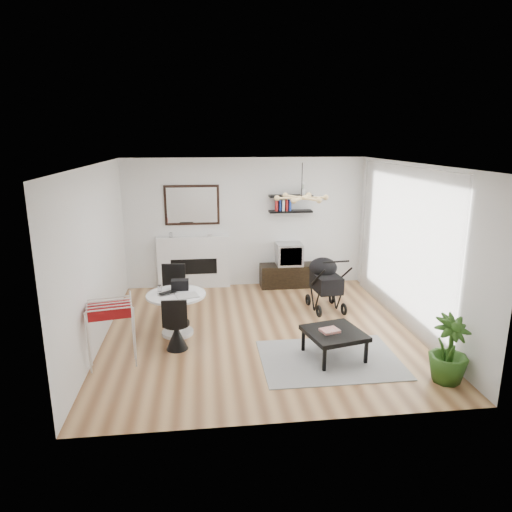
{
  "coord_description": "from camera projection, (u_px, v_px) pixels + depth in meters",
  "views": [
    {
      "loc": [
        -0.89,
        -6.89,
        3.09
      ],
      "look_at": [
        -0.03,
        0.4,
        1.18
      ],
      "focal_mm": 32.0,
      "sensor_mm": 36.0,
      "label": 1
    }
  ],
  "objects": [
    {
      "name": "rug",
      "position": [
        330.0,
        359.0,
        6.54
      ],
      "size": [
        1.97,
        1.42,
        0.01
      ],
      "primitive_type": "cube",
      "color": "gray",
      "rests_on": "floor"
    },
    {
      "name": "chair_near",
      "position": [
        177.0,
        333.0,
        6.8
      ],
      "size": [
        0.4,
        0.4,
        0.84
      ],
      "rotation": [
        0.0,
        0.0,
        3.11
      ],
      "color": "black",
      "rests_on": "floor"
    },
    {
      "name": "dining_table",
      "position": [
        177.0,
        308.0,
        7.29
      ],
      "size": [
        0.94,
        0.94,
        0.69
      ],
      "color": "white",
      "rests_on": "floor"
    },
    {
      "name": "chair_far",
      "position": [
        173.0,
        302.0,
        7.97
      ],
      "size": [
        0.45,
        0.47,
        0.95
      ],
      "rotation": [
        0.0,
        0.0,
        -0.08
      ],
      "color": "black",
      "rests_on": "floor"
    },
    {
      "name": "wall_left",
      "position": [
        97.0,
        256.0,
        6.88
      ],
      "size": [
        0.0,
        5.0,
        5.0
      ],
      "primitive_type": "plane",
      "rotation": [
        1.57,
        0.0,
        1.57
      ],
      "color": "white",
      "rests_on": "floor"
    },
    {
      "name": "laptop",
      "position": [
        169.0,
        294.0,
        7.2
      ],
      "size": [
        0.37,
        0.35,
        0.02
      ],
      "primitive_type": "imported",
      "rotation": [
        0.0,
        0.0,
        0.62
      ],
      "color": "black",
      "rests_on": "dining_table"
    },
    {
      "name": "wall_back",
      "position": [
        245.0,
        223.0,
        9.56
      ],
      "size": [
        5.0,
        0.0,
        5.0
      ],
      "primitive_type": "plane",
      "rotation": [
        1.57,
        0.0,
        0.0
      ],
      "color": "white",
      "rests_on": "floor"
    },
    {
      "name": "floor",
      "position": [
        260.0,
        331.0,
        7.5
      ],
      "size": [
        5.0,
        5.0,
        0.0
      ],
      "primitive_type": "plane",
      "color": "brown",
      "rests_on": "ground"
    },
    {
      "name": "wall_right",
      "position": [
        412.0,
        247.0,
        7.45
      ],
      "size": [
        0.0,
        5.0,
        5.0
      ],
      "primitive_type": "plane",
      "rotation": [
        1.57,
        0.0,
        -1.57
      ],
      "color": "white",
      "rests_on": "floor"
    },
    {
      "name": "pendant_lamp",
      "position": [
        302.0,
        198.0,
        7.33
      ],
      "size": [
        0.9,
        0.9,
        0.1
      ],
      "primitive_type": null,
      "color": "#DFB975",
      "rests_on": "ceiling"
    },
    {
      "name": "newspaper",
      "position": [
        187.0,
        296.0,
        7.13
      ],
      "size": [
        0.41,
        0.37,
        0.01
      ],
      "primitive_type": "cube",
      "rotation": [
        0.0,
        0.0,
        0.29
      ],
      "color": "silver",
      "rests_on": "dining_table"
    },
    {
      "name": "ceiling",
      "position": [
        261.0,
        164.0,
        6.82
      ],
      "size": [
        5.0,
        5.0,
        0.0
      ],
      "primitive_type": "plane",
      "color": "white",
      "rests_on": "wall_back"
    },
    {
      "name": "shelf_upper",
      "position": [
        291.0,
        196.0,
        9.4
      ],
      "size": [
        0.9,
        0.25,
        0.04
      ],
      "primitive_type": "cube",
      "color": "black",
      "rests_on": "wall_back"
    },
    {
      "name": "black_bag",
      "position": [
        180.0,
        285.0,
        7.41
      ],
      "size": [
        0.28,
        0.17,
        0.17
      ],
      "primitive_type": "cube",
      "rotation": [
        0.0,
        0.0,
        -0.02
      ],
      "color": "black",
      "rests_on": "dining_table"
    },
    {
      "name": "coffee_table",
      "position": [
        334.0,
        334.0,
        6.53
      ],
      "size": [
        0.92,
        0.92,
        0.39
      ],
      "rotation": [
        0.0,
        0.0,
        0.23
      ],
      "color": "black",
      "rests_on": "rug"
    },
    {
      "name": "sheer_curtain",
      "position": [
        401.0,
        245.0,
        7.63
      ],
      "size": [
        0.04,
        3.6,
        2.6
      ],
      "primitive_type": "cube",
      "color": "white",
      "rests_on": "wall_right"
    },
    {
      "name": "tv_console",
      "position": [
        290.0,
        275.0,
        9.73
      ],
      "size": [
        1.27,
        0.45,
        0.48
      ],
      "primitive_type": "cube",
      "color": "black",
      "rests_on": "floor"
    },
    {
      "name": "magazines",
      "position": [
        330.0,
        330.0,
        6.5
      ],
      "size": [
        0.3,
        0.26,
        0.04
      ],
      "primitive_type": "cube",
      "rotation": [
        0.0,
        0.0,
        0.28
      ],
      "color": "#E24A38",
      "rests_on": "coffee_table"
    },
    {
      "name": "stroller",
      "position": [
        325.0,
        285.0,
        8.4
      ],
      "size": [
        0.6,
        0.9,
        1.06
      ],
      "rotation": [
        0.0,
        0.0,
        0.09
      ],
      "color": "black",
      "rests_on": "floor"
    },
    {
      "name": "shelf_lower",
      "position": [
        291.0,
        211.0,
        9.48
      ],
      "size": [
        0.9,
        0.25,
        0.04
      ],
      "primitive_type": "cube",
      "color": "black",
      "rests_on": "wall_back"
    },
    {
      "name": "crt_tv",
      "position": [
        289.0,
        254.0,
        9.6
      ],
      "size": [
        0.53,
        0.47,
        0.47
      ],
      "color": "#B7B7B9",
      "rests_on": "tv_console"
    },
    {
      "name": "drinking_glass",
      "position": [
        160.0,
        288.0,
        7.32
      ],
      "size": [
        0.06,
        0.06,
        0.1
      ],
      "primitive_type": "cylinder",
      "color": "white",
      "rests_on": "dining_table"
    },
    {
      "name": "fireplace",
      "position": [
        194.0,
        256.0,
        9.53
      ],
      "size": [
        1.5,
        0.17,
        2.16
      ],
      "color": "white",
      "rests_on": "floor"
    },
    {
      "name": "potted_plant",
      "position": [
        449.0,
        350.0,
        5.86
      ],
      "size": [
        0.6,
        0.6,
        0.89
      ],
      "primitive_type": "imported",
      "rotation": [
        0.0,
        0.0,
        0.23
      ],
      "color": "#285017",
      "rests_on": "floor"
    },
    {
      "name": "drying_rack",
      "position": [
        111.0,
        333.0,
        6.24
      ],
      "size": [
        0.74,
        0.7,
        0.95
      ],
      "rotation": [
        0.0,
        0.0,
        0.2
      ],
      "color": "white",
      "rests_on": "floor"
    }
  ]
}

